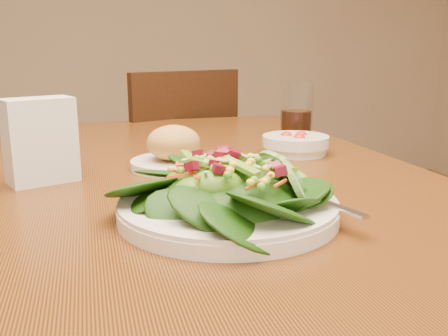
{
  "coord_description": "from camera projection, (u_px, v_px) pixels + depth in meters",
  "views": [
    {
      "loc": [
        -0.15,
        -0.85,
        0.97
      ],
      "look_at": [
        0.02,
        -0.21,
        0.81
      ],
      "focal_mm": 40.0,
      "sensor_mm": 36.0,
      "label": 1
    }
  ],
  "objects": [
    {
      "name": "dining_table",
      "position": [
        182.0,
        229.0,
        0.91
      ],
      "size": [
        0.9,
        1.4,
        0.75
      ],
      "color": "brown",
      "rests_on": "ground_plane"
    },
    {
      "name": "salad_plate",
      "position": [
        235.0,
        194.0,
        0.67
      ],
      "size": [
        0.3,
        0.3,
        0.09
      ],
      "rotation": [
        0.0,
        0.0,
        -0.33
      ],
      "color": "silver",
      "rests_on": "dining_table"
    },
    {
      "name": "drinking_glass",
      "position": [
        296.0,
        115.0,
        1.23
      ],
      "size": [
        0.08,
        0.08,
        0.14
      ],
      "color": "silver",
      "rests_on": "dining_table"
    },
    {
      "name": "napkin_holder",
      "position": [
        40.0,
        138.0,
        0.83
      ],
      "size": [
        0.12,
        0.1,
        0.14
      ],
      "rotation": [
        0.0,
        0.0,
        0.38
      ],
      "color": "white",
      "rests_on": "dining_table"
    },
    {
      "name": "chair_far",
      "position": [
        170.0,
        190.0,
        1.78
      ],
      "size": [
        0.53,
        0.53,
        0.9
      ],
      "rotation": [
        0.0,
        0.0,
        3.5
      ],
      "color": "black",
      "rests_on": "ground_plane"
    },
    {
      "name": "tomato_bowl",
      "position": [
        295.0,
        144.0,
        1.06
      ],
      "size": [
        0.14,
        0.14,
        0.05
      ],
      "color": "silver",
      "rests_on": "dining_table"
    },
    {
      "name": "bread_plate",
      "position": [
        174.0,
        151.0,
        0.93
      ],
      "size": [
        0.16,
        0.16,
        0.08
      ],
      "color": "silver",
      "rests_on": "dining_table"
    }
  ]
}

